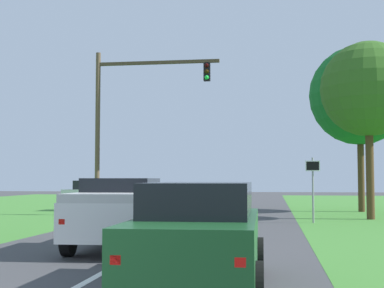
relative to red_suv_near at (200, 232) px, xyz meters
name	(u,v)px	position (x,y,z in m)	size (l,w,h in m)	color
ground_plane	(165,238)	(-2.10, 7.70, -0.95)	(120.00, 120.00, 0.00)	#424244
red_suv_near	(200,232)	(0.00, 0.00, 0.00)	(2.19, 5.02, 1.78)	#194C23
pickup_truck_lead	(123,211)	(-2.74, 5.09, 0.02)	(2.42, 5.67, 1.86)	silver
traffic_light	(126,109)	(-6.08, 17.77, 4.40)	(6.35, 0.40, 8.29)	brown
keep_moving_sign	(313,181)	(2.88, 14.33, 0.79)	(0.60, 0.09, 2.73)	gray
oak_tree_right	(360,95)	(6.11, 22.73, 5.58)	(5.61, 5.61, 9.35)	#4C351E
crossing_suv_far	(101,195)	(-8.55, 21.59, -0.03)	(4.33, 2.16, 1.73)	silver
extra_tree_1	(368,89)	(5.61, 16.83, 4.99)	(4.37, 4.37, 8.15)	#4C351E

